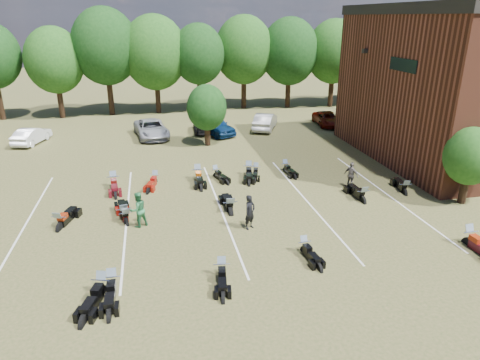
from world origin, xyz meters
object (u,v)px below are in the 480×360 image
object	(u,v)px
motorcycle_7	(127,224)
motorcycle_3	(304,253)
person_grey	(351,175)
motorcycle_14	(114,187)
car_4	(215,126)
person_green	(138,210)
motorcycle_0	(113,291)
person_black	(250,212)

from	to	relation	value
motorcycle_7	motorcycle_3	bearing A→B (deg)	137.88
person_grey	motorcycle_14	xyz separation A→B (m)	(-14.23, 3.16, -0.83)
motorcycle_7	car_4	bearing A→B (deg)	-125.09
person_green	motorcycle_7	bearing A→B (deg)	-60.70
person_green	motorcycle_0	xyz separation A→B (m)	(-0.94, -5.34, -0.91)
person_grey	person_green	bearing A→B (deg)	71.02
car_4	person_black	xyz separation A→B (m)	(-1.06, -18.37, 0.08)
motorcycle_0	motorcycle_14	size ratio (longest dim) A/B	0.92
car_4	motorcycle_3	bearing A→B (deg)	-111.74
person_green	motorcycle_7	size ratio (longest dim) A/B	0.83
motorcycle_0	motorcycle_7	xyz separation A→B (m)	(0.30, 5.74, 0.00)
person_grey	motorcycle_14	world-z (taller)	person_grey
car_4	person_grey	bearing A→B (deg)	-90.58
person_black	car_4	bearing A→B (deg)	50.88
motorcycle_3	motorcycle_7	world-z (taller)	motorcycle_7
person_green	motorcycle_14	distance (m)	6.05
car_4	motorcycle_3	distance (m)	21.21
motorcycle_3	motorcycle_14	xyz separation A→B (m)	(-8.81, 9.92, 0.00)
person_green	motorcycle_14	world-z (taller)	person_green
motorcycle_3	motorcycle_14	size ratio (longest dim) A/B	0.81
car_4	person_grey	world-z (taller)	person_grey
person_green	motorcycle_3	size ratio (longest dim) A/B	0.91
car_4	motorcycle_0	distance (m)	23.56
car_4	motorcycle_0	world-z (taller)	car_4
motorcycle_3	motorcycle_14	distance (m)	13.27
person_grey	motorcycle_3	bearing A→B (deg)	110.64
person_grey	motorcycle_14	bearing A→B (deg)	46.85
person_grey	motorcycle_7	size ratio (longest dim) A/B	0.76
person_green	motorcycle_3	world-z (taller)	person_green
person_green	motorcycle_3	distance (m)	8.37
person_grey	motorcycle_0	size ratio (longest dim) A/B	0.73
person_black	motorcycle_0	xyz separation A→B (m)	(-6.32, -3.98, -0.88)
person_black	motorcycle_14	world-z (taller)	person_black
car_4	motorcycle_0	xyz separation A→B (m)	(-7.38, -22.36, -0.80)
motorcycle_14	person_black	bearing A→B (deg)	-51.99
motorcycle_7	person_grey	bearing A→B (deg)	177.42
motorcycle_3	person_green	bearing A→B (deg)	144.31
motorcycle_0	motorcycle_7	distance (m)	5.74
person_black	motorcycle_0	bearing A→B (deg)	176.40
person_black	motorcycle_7	bearing A→B (deg)	127.95
car_4	person_green	xyz separation A→B (m)	(-6.44, -17.02, 0.11)
motorcycle_0	person_black	bearing A→B (deg)	32.86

